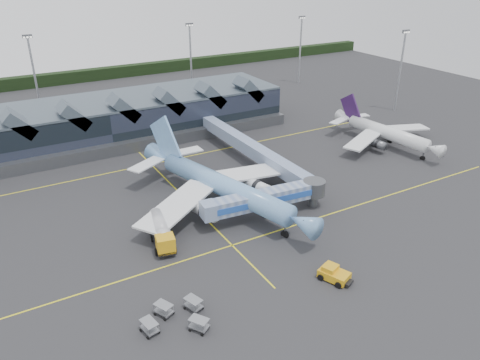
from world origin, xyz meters
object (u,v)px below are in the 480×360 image
jet_bridge (273,197)px  pushback_tug (334,274)px  main_airliner (219,184)px  regional_jet (384,132)px  fuel_truck (161,230)px

jet_bridge → pushback_tug: size_ratio=4.59×
main_airliner → pushback_tug: bearing=-97.5°
main_airliner → jet_bridge: (6.00, -8.21, -0.53)m
main_airliner → jet_bridge: main_airliner is taller
pushback_tug → regional_jet: bearing=16.3°
jet_bridge → fuel_truck: bearing=179.9°
jet_bridge → regional_jet: bearing=25.3°
jet_bridge → fuel_truck: jet_bridge is taller
fuel_truck → pushback_tug: fuel_truck is taller
pushback_tug → main_airliner: bearing=75.7°
fuel_truck → main_airliner: bearing=36.3°
fuel_truck → jet_bridge: bearing=5.8°
regional_jet → main_airliner: bearing=-177.2°
regional_jet → pushback_tug: regional_jet is taller
regional_jet → fuel_truck: bearing=-173.2°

